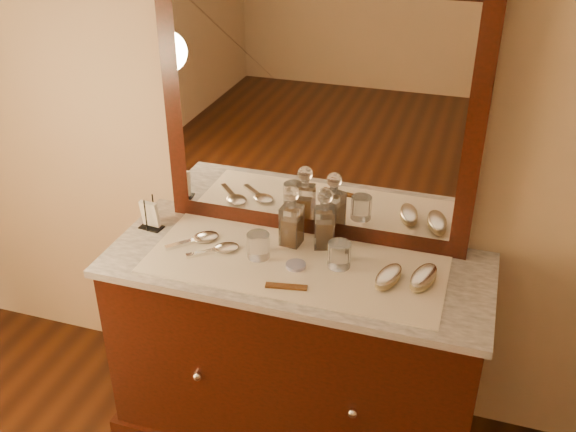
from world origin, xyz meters
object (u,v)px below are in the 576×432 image
object	(u,v)px
hand_mirror_inner	(222,249)
comb	(286,286)
dresser_cabinet	(296,353)
decanter_left	(292,222)
hand_mirror_outer	(201,238)
decanter_right	(324,224)
napkin_rack	(150,216)
pin_dish	(296,265)
brush_near	(388,277)
mirror_frame	(317,112)
brush_far	(423,278)

from	to	relation	value
hand_mirror_inner	comb	bearing A→B (deg)	-26.37
dresser_cabinet	comb	world-z (taller)	comb
decanter_left	hand_mirror_outer	distance (m)	0.36
decanter_right	hand_mirror_inner	bearing A→B (deg)	-156.91
comb	napkin_rack	world-z (taller)	napkin_rack
dresser_cabinet	decanter_left	xyz separation A→B (m)	(-0.06, 0.12, 0.54)
decanter_right	hand_mirror_outer	bearing A→B (deg)	-166.95
pin_dish	brush_near	bearing A→B (deg)	1.19
decanter_right	hand_mirror_inner	world-z (taller)	decanter_right
napkin_rack	hand_mirror_outer	distance (m)	0.24
dresser_cabinet	mirror_frame	distance (m)	0.97
dresser_cabinet	pin_dish	bearing A→B (deg)	-75.30
brush_near	brush_far	size ratio (longest dim) A/B	0.95
pin_dish	hand_mirror_inner	distance (m)	0.30
dresser_cabinet	hand_mirror_inner	size ratio (longest dim) A/B	7.26
comb	mirror_frame	bearing A→B (deg)	82.02
dresser_cabinet	decanter_right	world-z (taller)	decanter_right
napkin_rack	decanter_right	world-z (taller)	decanter_right
comb	decanter_right	bearing A→B (deg)	70.13
mirror_frame	hand_mirror_outer	size ratio (longest dim) A/B	6.14
dresser_cabinet	brush_far	bearing A→B (deg)	0.21
comb	decanter_right	xyz separation A→B (m)	(0.05, 0.31, 0.09)
hand_mirror_inner	dresser_cabinet	bearing A→B (deg)	3.45
decanter_right	comb	bearing A→B (deg)	-99.60
decanter_right	hand_mirror_outer	world-z (taller)	decanter_right
comb	decanter_left	distance (m)	0.31
hand_mirror_inner	pin_dish	bearing A→B (deg)	-3.63
napkin_rack	brush_near	bearing A→B (deg)	-5.19
decanter_left	brush_near	xyz separation A→B (m)	(0.40, -0.15, -0.07)
dresser_cabinet	hand_mirror_inner	distance (m)	0.54
decanter_left	brush_near	size ratio (longest dim) A/B	1.43
brush_near	comb	bearing A→B (deg)	-157.06
decanter_right	brush_near	xyz separation A→B (m)	(0.28, -0.17, -0.07)
brush_far	hand_mirror_outer	size ratio (longest dim) A/B	0.94
napkin_rack	hand_mirror_inner	bearing A→B (deg)	-12.72
decanter_left	brush_far	xyz separation A→B (m)	(0.52, -0.11, -0.07)
comb	hand_mirror_inner	size ratio (longest dim) A/B	0.77
mirror_frame	decanter_right	size ratio (longest dim) A/B	4.84
pin_dish	comb	distance (m)	0.13
brush_near	hand_mirror_outer	world-z (taller)	brush_near
dresser_cabinet	mirror_frame	bearing A→B (deg)	90.00
dresser_cabinet	pin_dish	size ratio (longest dim) A/B	18.86
dresser_cabinet	brush_near	distance (m)	0.58
comb	napkin_rack	size ratio (longest dim) A/B	1.06
mirror_frame	decanter_right	bearing A→B (deg)	-57.93
decanter_left	hand_mirror_inner	world-z (taller)	decanter_left
comb	decanter_right	size ratio (longest dim) A/B	0.60
comb	brush_far	world-z (taller)	brush_far
mirror_frame	brush_near	bearing A→B (deg)	-38.22
pin_dish	decanter_right	xyz separation A→B (m)	(0.06, 0.17, 0.09)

